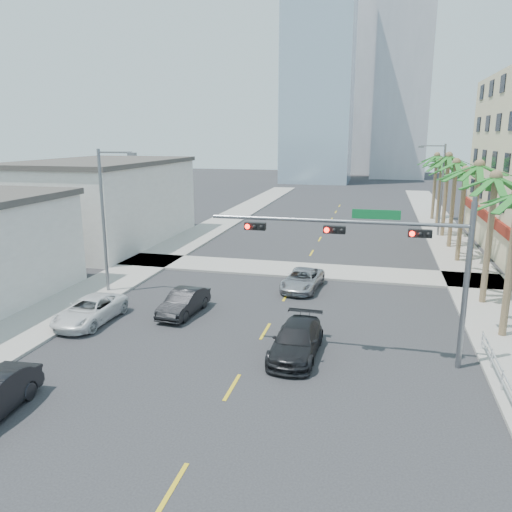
{
  "coord_description": "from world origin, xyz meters",
  "views": [
    {
      "loc": [
        5.23,
        -13.35,
        9.79
      ],
      "look_at": [
        -0.93,
        11.81,
        3.5
      ],
      "focal_mm": 35.0,
      "sensor_mm": 36.0,
      "label": 1
    }
  ],
  "objects_px": {
    "traffic_signal_mast": "(388,250)",
    "car_lane_right": "(296,341)",
    "car_parked_far": "(90,310)",
    "car_lane_left": "(184,302)",
    "car_lane_center": "(302,280)"
  },
  "relations": [
    {
      "from": "traffic_signal_mast",
      "to": "car_lane_right",
      "type": "bearing_deg",
      "value": -174.09
    },
    {
      "from": "car_parked_far",
      "to": "car_lane_right",
      "type": "bearing_deg",
      "value": -5.81
    },
    {
      "from": "car_lane_left",
      "to": "car_lane_center",
      "type": "xyz_separation_m",
      "value": [
        5.76,
        6.16,
        -0.04
      ]
    },
    {
      "from": "car_lane_left",
      "to": "car_lane_right",
      "type": "height_order",
      "value": "car_lane_right"
    },
    {
      "from": "car_parked_far",
      "to": "car_lane_center",
      "type": "xyz_separation_m",
      "value": [
        10.16,
        8.56,
        -0.03
      ]
    },
    {
      "from": "car_lane_center",
      "to": "car_lane_right",
      "type": "bearing_deg",
      "value": -77.27
    },
    {
      "from": "traffic_signal_mast",
      "to": "car_lane_left",
      "type": "distance_m",
      "value": 12.14
    },
    {
      "from": "traffic_signal_mast",
      "to": "car_parked_far",
      "type": "xyz_separation_m",
      "value": [
        -15.18,
        1.07,
        -4.39
      ]
    },
    {
      "from": "car_lane_center",
      "to": "car_lane_left",
      "type": "bearing_deg",
      "value": -127.4
    },
    {
      "from": "traffic_signal_mast",
      "to": "car_parked_far",
      "type": "bearing_deg",
      "value": 175.98
    },
    {
      "from": "car_parked_far",
      "to": "car_lane_center",
      "type": "relative_size",
      "value": 1.04
    },
    {
      "from": "traffic_signal_mast",
      "to": "car_lane_left",
      "type": "bearing_deg",
      "value": 162.16
    },
    {
      "from": "traffic_signal_mast",
      "to": "car_lane_center",
      "type": "distance_m",
      "value": 11.73
    },
    {
      "from": "car_lane_right",
      "to": "traffic_signal_mast",
      "type": "bearing_deg",
      "value": 7.3
    },
    {
      "from": "car_lane_left",
      "to": "car_lane_right",
      "type": "relative_size",
      "value": 0.85
    }
  ]
}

